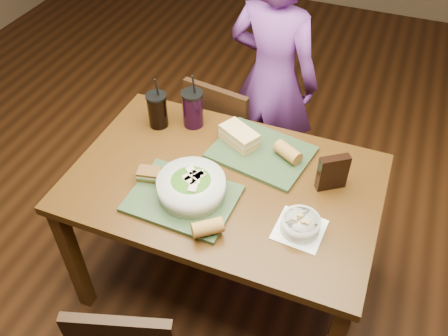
{
  "coord_description": "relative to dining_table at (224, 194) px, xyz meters",
  "views": [
    {
      "loc": [
        0.52,
        -1.31,
        2.18
      ],
      "look_at": [
        0.0,
        0.0,
        0.82
      ],
      "focal_mm": 38.0,
      "sensor_mm": 36.0,
      "label": 1
    }
  ],
  "objects": [
    {
      "name": "tray_near",
      "position": [
        -0.11,
        -0.17,
        0.1
      ],
      "size": [
        0.43,
        0.33,
        0.02
      ],
      "primitive_type": "cube",
      "rotation": [
        0.0,
        0.0,
        -0.03
      ],
      "color": "#2B3F23",
      "rests_on": "dining_table"
    },
    {
      "name": "chair_far",
      "position": [
        -0.24,
        0.58,
        -0.19
      ],
      "size": [
        0.42,
        0.42,
        0.84
      ],
      "color": "black",
      "rests_on": "ground"
    },
    {
      "name": "baguette_near",
      "position": [
        0.05,
        -0.3,
        0.14
      ],
      "size": [
        0.13,
        0.12,
        0.06
      ],
      "primitive_type": "cylinder",
      "rotation": [
        0.0,
        1.57,
        0.67
      ],
      "color": "#AD7533",
      "rests_on": "tray_near"
    },
    {
      "name": "sandwich_far",
      "position": [
        -0.02,
        0.23,
        0.14
      ],
      "size": [
        0.2,
        0.17,
        0.07
      ],
      "color": "tan",
      "rests_on": "tray_far"
    },
    {
      "name": "sandwich_near",
      "position": [
        -0.29,
        -0.12,
        0.13
      ],
      "size": [
        0.1,
        0.08,
        0.04
      ],
      "color": "#593819",
      "rests_on": "tray_near"
    },
    {
      "name": "baguette_far",
      "position": [
        0.21,
        0.21,
        0.14
      ],
      "size": [
        0.14,
        0.12,
        0.06
      ],
      "primitive_type": "cylinder",
      "rotation": [
        0.0,
        1.57,
        -0.52
      ],
      "color": "#AD7533",
      "rests_on": "tray_far"
    },
    {
      "name": "cup_berry",
      "position": [
        -0.27,
        0.3,
        0.18
      ],
      "size": [
        0.1,
        0.1,
        0.28
      ],
      "color": "black",
      "rests_on": "dining_table"
    },
    {
      "name": "diner",
      "position": [
        -0.05,
        0.85,
        0.06
      ],
      "size": [
        0.57,
        0.42,
        1.44
      ],
      "primitive_type": "imported",
      "rotation": [
        0.0,
        0.0,
        3.0
      ],
      "color": "#6F328A",
      "rests_on": "ground"
    },
    {
      "name": "ground",
      "position": [
        0.0,
        0.0,
        -0.66
      ],
      "size": [
        6.0,
        6.0,
        0.0
      ],
      "primitive_type": "plane",
      "color": "#381C0B",
      "rests_on": "ground"
    },
    {
      "name": "soup_bowl",
      "position": [
        0.37,
        -0.14,
        0.12
      ],
      "size": [
        0.19,
        0.19,
        0.07
      ],
      "color": "white",
      "rests_on": "dining_table"
    },
    {
      "name": "cup_cola",
      "position": [
        -0.43,
        0.23,
        0.18
      ],
      "size": [
        0.1,
        0.1,
        0.26
      ],
      "color": "black",
      "rests_on": "dining_table"
    },
    {
      "name": "salad_bowl",
      "position": [
        -0.09,
        -0.14,
        0.15
      ],
      "size": [
        0.28,
        0.28,
        0.09
      ],
      "color": "silver",
      "rests_on": "tray_near"
    },
    {
      "name": "tray_far",
      "position": [
        0.1,
        0.21,
        0.1
      ],
      "size": [
        0.47,
        0.39,
        0.02
      ],
      "primitive_type": "cube",
      "rotation": [
        0.0,
        0.0,
        -0.18
      ],
      "color": "#2B3F23",
      "rests_on": "dining_table"
    },
    {
      "name": "dining_table",
      "position": [
        0.0,
        0.0,
        0.0
      ],
      "size": [
        1.3,
        0.85,
        0.75
      ],
      "color": "#46290E",
      "rests_on": "ground"
    },
    {
      "name": "chip_bag",
      "position": [
        0.42,
        0.13,
        0.17
      ],
      "size": [
        0.12,
        0.1,
        0.16
      ],
      "primitive_type": "cube",
      "rotation": [
        0.0,
        0.0,
        0.61
      ],
      "color": "black",
      "rests_on": "dining_table"
    }
  ]
}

